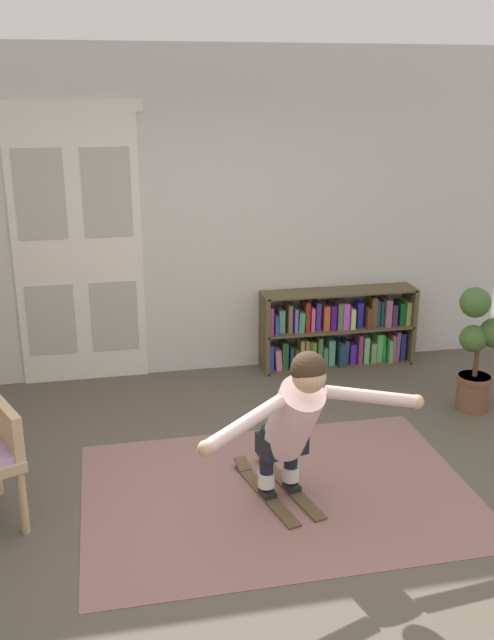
% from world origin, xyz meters
% --- Properties ---
extents(ground_plane, '(7.20, 7.20, 0.00)m').
position_xyz_m(ground_plane, '(0.00, 0.00, 0.00)').
color(ground_plane, brown).
extents(back_wall, '(6.00, 0.10, 2.90)m').
position_xyz_m(back_wall, '(0.00, 2.60, 1.45)').
color(back_wall, beige).
rests_on(back_wall, ground).
extents(double_door, '(1.22, 0.05, 2.45)m').
position_xyz_m(double_door, '(-1.03, 2.54, 1.23)').
color(double_door, silver).
rests_on(double_door, ground).
extents(rug, '(2.55, 1.79, 0.01)m').
position_xyz_m(rug, '(0.21, 0.31, 0.00)').
color(rug, '#8B615A').
rests_on(rug, ground).
extents(bookshelf, '(1.47, 0.30, 0.74)m').
position_xyz_m(bookshelf, '(1.31, 2.39, 0.34)').
color(bookshelf, brown).
rests_on(bookshelf, ground).
extents(potted_plant, '(0.44, 0.28, 1.05)m').
position_xyz_m(potted_plant, '(2.11, 1.23, 0.53)').
color(potted_plant, brown).
rests_on(potted_plant, ground).
extents(skis_pair, '(0.45, 0.87, 0.07)m').
position_xyz_m(skis_pair, '(0.21, 0.34, 0.02)').
color(skis_pair, brown).
rests_on(skis_pair, rug).
extents(person_skier, '(1.46, 0.79, 1.04)m').
position_xyz_m(person_skier, '(0.26, 0.12, 0.64)').
color(person_skier, white).
rests_on(person_skier, skis_pair).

